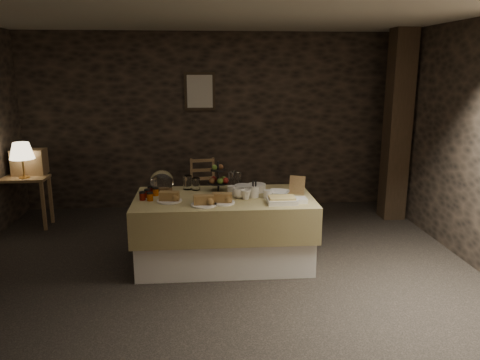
{
  "coord_description": "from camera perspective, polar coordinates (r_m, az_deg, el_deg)",
  "views": [
    {
      "loc": [
        -0.12,
        -4.5,
        2.08
      ],
      "look_at": [
        0.26,
        0.2,
        0.95
      ],
      "focal_mm": 35.0,
      "sensor_mm": 36.0,
      "label": 1
    }
  ],
  "objects": [
    {
      "name": "console_table",
      "position": [
        6.8,
        -24.94,
        -0.76
      ],
      "size": [
        0.64,
        0.37,
        0.69
      ],
      "color": "olive",
      "rests_on": "ground_plane"
    },
    {
      "name": "buffet_table",
      "position": [
        5.07,
        -1.96,
        -5.53
      ],
      "size": [
        1.89,
        1.0,
        0.75
      ],
      "color": "white",
      "rests_on": "ground_plane"
    },
    {
      "name": "storage_jar_b",
      "position": [
        5.26,
        -5.39,
        -0.49
      ],
      "size": [
        0.09,
        0.09,
        0.14
      ],
      "primitive_type": "cylinder",
      "color": "white",
      "rests_on": "buffet_table"
    },
    {
      "name": "mug_d",
      "position": [
        4.92,
        3.37,
        -1.73
      ],
      "size": [
        0.08,
        0.08,
        0.09
      ],
      "primitive_type": "cylinder",
      "color": "white",
      "rests_on": "buffet_table"
    },
    {
      "name": "wine_rack",
      "position": [
        6.89,
        -24.29,
        2.04
      ],
      "size": [
        0.42,
        0.26,
        0.34
      ],
      "primitive_type": "cube",
      "color": "olive",
      "rests_on": "console_table"
    },
    {
      "name": "cutlery_holder",
      "position": [
        4.95,
        1.75,
        -1.45
      ],
      "size": [
        0.1,
        0.1,
        0.12
      ],
      "primitive_type": "cylinder",
      "color": "white",
      "rests_on": "buffet_table"
    },
    {
      "name": "table_lamp",
      "position": [
        6.65,
        -25.09,
        3.19
      ],
      "size": [
        0.31,
        0.31,
        0.47
      ],
      "color": "gold",
      "rests_on": "console_table"
    },
    {
      "name": "bread_platter_center",
      "position": [
        4.67,
        -4.44,
        -2.64
      ],
      "size": [
        0.26,
        0.26,
        0.11
      ],
      "color": "white",
      "rests_on": "buffet_table"
    },
    {
      "name": "cup_b",
      "position": [
        4.88,
        0.7,
        -1.77
      ],
      "size": [
        0.13,
        0.13,
        0.1
      ],
      "primitive_type": "imported",
      "rotation": [
        0.0,
        0.0,
        -0.29
      ],
      "color": "white",
      "rests_on": "buffet_table"
    },
    {
      "name": "timber_column",
      "position": [
        6.81,
        18.63,
        6.2
      ],
      "size": [
        0.3,
        0.3,
        2.6
      ],
      "primitive_type": "cube",
      "color": "#2D2215",
      "rests_on": "ground_plane"
    },
    {
      "name": "menu_frame",
      "position": [
        5.11,
        6.96,
        -0.71
      ],
      "size": [
        0.18,
        0.13,
        0.22
      ],
      "primitive_type": "cube",
      "rotation": [
        -0.24,
        0.0,
        -0.44
      ],
      "color": "olive",
      "rests_on": "buffet_table"
    },
    {
      "name": "chair",
      "position": [
        6.84,
        -4.38,
        -1.17
      ],
      "size": [
        0.42,
        0.41,
        0.63
      ],
      "rotation": [
        0.0,
        0.0,
        0.14
      ],
      "color": "olive",
      "rests_on": "ground_plane"
    },
    {
      "name": "plate_stack_a",
      "position": [
        5.08,
        0.39,
        -1.16
      ],
      "size": [
        0.19,
        0.19,
        0.1
      ],
      "primitive_type": "cylinder",
      "color": "white",
      "rests_on": "buffet_table"
    },
    {
      "name": "cup_a",
      "position": [
        4.92,
        -0.13,
        -1.6
      ],
      "size": [
        0.14,
        0.14,
        0.11
      ],
      "primitive_type": "imported",
      "rotation": [
        0.0,
        0.0,
        0.03
      ],
      "color": "white",
      "rests_on": "buffet_table"
    },
    {
      "name": "plate_stack_b",
      "position": [
        5.19,
        2.05,
        -0.94
      ],
      "size": [
        0.2,
        0.2,
        0.08
      ],
      "primitive_type": "cylinder",
      "color": "white",
      "rests_on": "buffet_table"
    },
    {
      "name": "ground_plane",
      "position": [
        4.96,
        -2.83,
        -11.35
      ],
      "size": [
        5.5,
        5.0,
        0.01
      ],
      "primitive_type": "cube",
      "color": "black",
      "rests_on": "ground"
    },
    {
      "name": "framed_picture",
      "position": [
        6.97,
        -4.92,
        10.72
      ],
      "size": [
        0.45,
        0.04,
        0.55
      ],
      "color": "#302417",
      "rests_on": "room_shell"
    },
    {
      "name": "cake_dome",
      "position": [
        5.2,
        -9.49,
        -0.38
      ],
      "size": [
        0.26,
        0.26,
        0.26
      ],
      "color": "olive",
      "rests_on": "buffet_table"
    },
    {
      "name": "bowl",
      "position": [
        5.02,
        4.71,
        -1.63
      ],
      "size": [
        0.29,
        0.29,
        0.06
      ],
      "primitive_type": "imported",
      "rotation": [
        0.0,
        0.0,
        -0.35
      ],
      "color": "white",
      "rests_on": "buffet_table"
    },
    {
      "name": "square_dish",
      "position": [
        4.82,
        7.3,
        -2.44
      ],
      "size": [
        0.14,
        0.14,
        0.04
      ],
      "primitive_type": "cube",
      "color": "white",
      "rests_on": "buffet_table"
    },
    {
      "name": "fruit_stand",
      "position": [
        5.19,
        -2.62,
        0.08
      ],
      "size": [
        0.24,
        0.24,
        0.34
      ],
      "rotation": [
        0.0,
        0.0,
        0.04
      ],
      "color": "black",
      "rests_on": "buffet_table"
    },
    {
      "name": "bread_platter_right",
      "position": [
        4.74,
        -2.21,
        -2.37
      ],
      "size": [
        0.26,
        0.26,
        0.11
      ],
      "color": "white",
      "rests_on": "buffet_table"
    },
    {
      "name": "jam_jars",
      "position": [
        5.03,
        -11.0,
        -1.69
      ],
      "size": [
        0.18,
        0.32,
        0.07
      ],
      "color": "#641107",
      "rests_on": "buffet_table"
    },
    {
      "name": "storage_jar_a",
      "position": [
        5.3,
        -6.43,
        -0.29
      ],
      "size": [
        0.1,
        0.1,
        0.16
      ],
      "primitive_type": "cylinder",
      "color": "white",
      "rests_on": "buffet_table"
    },
    {
      "name": "mug_c",
      "position": [
        5.06,
        -1.04,
        -1.24
      ],
      "size": [
        0.09,
        0.09,
        0.09
      ],
      "primitive_type": "cylinder",
      "color": "white",
      "rests_on": "buffet_table"
    },
    {
      "name": "bread_platter_left",
      "position": [
        4.85,
        -8.61,
        -2.16
      ],
      "size": [
        0.26,
        0.26,
        0.11
      ],
      "color": "white",
      "rests_on": "buffet_table"
    },
    {
      "name": "room_shell",
      "position": [
        4.53,
        -3.06,
        6.87
      ],
      "size": [
        5.52,
        5.02,
        2.6
      ],
      "color": "black",
      "rests_on": "ground"
    },
    {
      "name": "tart_dish",
      "position": [
        4.75,
        5.14,
        -2.47
      ],
      "size": [
        0.3,
        0.22,
        0.07
      ],
      "color": "white",
      "rests_on": "buffet_table"
    }
  ]
}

